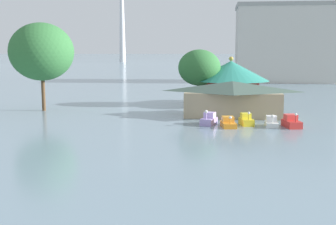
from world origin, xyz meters
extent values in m
cube|color=#B299D8|center=(3.91, 38.64, 0.39)|extent=(2.10, 2.85, 0.79)
cube|color=#C8ADF0|center=(4.00, 38.95, 1.11)|extent=(1.48, 1.45, 0.65)
cylinder|color=#B299D8|center=(3.61, 37.67, 1.13)|extent=(0.14, 0.14, 0.70)
sphere|color=white|center=(3.61, 37.67, 1.68)|extent=(0.39, 0.39, 0.39)
cube|color=orange|center=(6.15, 37.29, 0.28)|extent=(1.90, 3.01, 0.56)
cube|color=gold|center=(6.10, 37.64, 0.87)|extent=(1.45, 1.44, 0.61)
cylinder|color=orange|center=(6.32, 36.18, 0.84)|extent=(0.14, 0.14, 0.55)
sphere|color=white|center=(6.32, 36.18, 1.28)|extent=(0.33, 0.33, 0.33)
cube|color=yellow|center=(8.27, 38.82, 0.38)|extent=(1.75, 2.60, 0.75)
cube|color=yellow|center=(8.21, 39.11, 1.06)|extent=(1.30, 1.27, 0.62)
cylinder|color=yellow|center=(8.46, 37.88, 1.09)|extent=(0.14, 0.14, 0.67)
sphere|color=white|center=(8.46, 37.88, 1.57)|extent=(0.30, 0.30, 0.30)
cube|color=white|center=(11.06, 38.11, 0.28)|extent=(1.42, 2.53, 0.56)
cube|color=white|center=(11.06, 38.42, 0.89)|extent=(1.18, 1.15, 0.65)
cylinder|color=white|center=(11.03, 37.11, 0.87)|extent=(0.14, 0.14, 0.61)
sphere|color=white|center=(11.03, 37.11, 1.36)|extent=(0.37, 0.37, 0.37)
cube|color=red|center=(13.28, 37.97, 0.39)|extent=(2.05, 3.04, 0.78)
cube|color=#E8423C|center=(13.21, 38.31, 1.11)|extent=(1.51, 1.49, 0.66)
cylinder|color=red|center=(13.51, 36.88, 1.14)|extent=(0.14, 0.14, 0.72)
sphere|color=white|center=(13.51, 36.88, 1.64)|extent=(0.28, 0.28, 0.28)
cube|color=tan|center=(6.85, 45.79, 1.63)|extent=(12.42, 6.35, 3.26)
pyramid|color=#42564C|center=(6.85, 45.79, 3.94)|extent=(13.42, 7.30, 1.35)
cylinder|color=#993328|center=(7.00, 57.66, 1.93)|extent=(8.99, 8.99, 3.86)
cone|color=teal|center=(7.00, 57.66, 5.42)|extent=(12.06, 12.06, 3.11)
sphere|color=#B7993D|center=(7.00, 57.66, 7.32)|extent=(0.70, 0.70, 0.70)
cylinder|color=brown|center=(-20.02, 47.75, 2.17)|extent=(0.52, 0.52, 4.34)
ellipsoid|color=#337038|center=(-20.02, 47.75, 8.44)|extent=(9.09, 9.09, 8.19)
cylinder|color=brown|center=(2.03, 56.49, 1.55)|extent=(0.64, 0.64, 3.10)
ellipsoid|color=#337038|center=(2.03, 56.49, 5.94)|extent=(6.68, 6.68, 5.69)
cube|color=beige|center=(23.00, 109.94, 9.99)|extent=(25.77, 14.42, 19.98)
cube|color=#999993|center=(23.00, 109.94, 20.48)|extent=(26.29, 14.71, 1.00)
camera|label=1|loc=(4.70, -10.76, 8.66)|focal=45.47mm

